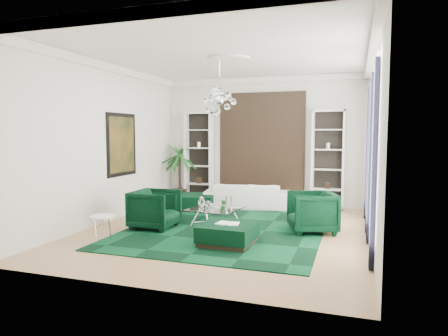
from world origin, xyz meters
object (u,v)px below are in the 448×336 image
(sofa, at_px, (247,196))
(ottoman_front, at_px, (228,234))
(armchair_right, at_px, (312,212))
(coffee_table, at_px, (215,216))
(ottoman_side, at_px, (196,202))
(palm, at_px, (180,163))
(armchair_left, at_px, (155,209))
(side_table, at_px, (103,228))

(sofa, height_order, ottoman_front, sofa)
(armchair_right, xyz_separation_m, coffee_table, (-2.24, 0.07, -0.25))
(ottoman_side, xyz_separation_m, palm, (-1.04, 1.17, 1.00))
(ottoman_side, height_order, palm, palm)
(armchair_left, relative_size, ottoman_side, 1.00)
(ottoman_front, height_order, palm, palm)
(side_table, bearing_deg, ottoman_side, 80.74)
(armchair_left, bearing_deg, sofa, -24.68)
(side_table, distance_m, palm, 4.83)
(coffee_table, distance_m, palm, 3.54)
(ottoman_side, distance_m, side_table, 3.59)
(coffee_table, height_order, side_table, side_table)
(armchair_left, relative_size, armchair_right, 0.99)
(sofa, relative_size, armchair_left, 2.51)
(ottoman_side, relative_size, palm, 0.40)
(coffee_table, bearing_deg, ottoman_front, -62.42)
(armchair_left, distance_m, ottoman_front, 2.10)
(ottoman_front, relative_size, side_table, 1.98)
(armchair_right, xyz_separation_m, palm, (-4.37, 2.71, 0.77))
(side_table, bearing_deg, sofa, 66.54)
(armchair_left, distance_m, coffee_table, 1.43)
(armchair_left, relative_size, ottoman_front, 0.96)
(armchair_right, bearing_deg, armchair_left, -97.41)
(armchair_right, xyz_separation_m, ottoman_side, (-3.33, 1.55, -0.23))
(sofa, bearing_deg, palm, -19.72)
(armchair_right, distance_m, ottoman_front, 2.08)
(coffee_table, bearing_deg, armchair_left, -144.45)
(sofa, bearing_deg, coffee_table, 75.70)
(palm, bearing_deg, coffee_table, -51.31)
(coffee_table, xyz_separation_m, palm, (-2.12, 2.65, 1.02))
(sofa, distance_m, side_table, 4.67)
(armchair_right, distance_m, palm, 5.20)
(armchair_right, bearing_deg, side_table, -82.93)
(sofa, height_order, ottoman_side, sofa)
(coffee_table, xyz_separation_m, ottoman_side, (-1.08, 1.48, 0.02))
(coffee_table, relative_size, ottoman_side, 1.14)
(ottoman_side, height_order, ottoman_front, ottoman_side)
(armchair_left, bearing_deg, side_table, 156.64)
(side_table, bearing_deg, armchair_right, 27.04)
(ottoman_side, xyz_separation_m, side_table, (-0.58, -3.54, 0.03))
(ottoman_front, bearing_deg, sofa, 99.21)
(armchair_right, height_order, coffee_table, armchair_right)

